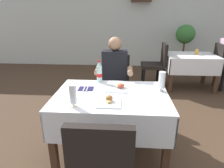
# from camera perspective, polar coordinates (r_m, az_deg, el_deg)

# --- Properties ---
(ground_plane) EXTENTS (11.00, 11.00, 0.00)m
(ground_plane) POSITION_cam_1_polar(r_m,az_deg,el_deg) (2.48, 2.34, -18.72)
(ground_plane) COLOR #473323
(back_wall) EXTENTS (11.00, 0.12, 2.93)m
(back_wall) POSITION_cam_1_polar(r_m,az_deg,el_deg) (5.96, 3.83, 19.42)
(back_wall) COLOR silver
(back_wall) RESTS_ON ground
(main_dining_table) EXTENTS (1.23, 0.88, 0.74)m
(main_dining_table) POSITION_cam_1_polar(r_m,az_deg,el_deg) (2.15, -0.19, -7.04)
(main_dining_table) COLOR white
(main_dining_table) RESTS_ON ground
(chair_far_diner_seat) EXTENTS (0.44, 0.50, 0.97)m
(chair_far_diner_seat) POSITION_cam_1_polar(r_m,az_deg,el_deg) (2.92, 1.00, 0.15)
(chair_far_diner_seat) COLOR black
(chair_far_diner_seat) RESTS_ON ground
(chair_near_camera_side) EXTENTS (0.44, 0.50, 0.97)m
(chair_near_camera_side) POSITION_cam_1_polar(r_m,az_deg,el_deg) (1.48, -2.71, -22.73)
(chair_near_camera_side) COLOR black
(chair_near_camera_side) RESTS_ON ground
(seated_diner_far) EXTENTS (0.50, 0.46, 1.26)m
(seated_diner_far) POSITION_cam_1_polar(r_m,az_deg,el_deg) (2.77, 0.78, 2.42)
(seated_diner_far) COLOR #282D42
(seated_diner_far) RESTS_ON ground
(plate_near_camera) EXTENTS (0.23, 0.23, 0.07)m
(plate_near_camera) POSITION_cam_1_polar(r_m,az_deg,el_deg) (1.88, -0.88, -5.17)
(plate_near_camera) COLOR white
(plate_near_camera) RESTS_ON main_dining_table
(plate_far_diner) EXTENTS (0.25, 0.25, 0.07)m
(plate_far_diner) POSITION_cam_1_polar(r_m,az_deg,el_deg) (2.22, 1.82, -1.04)
(plate_far_diner) COLOR white
(plate_far_diner) RESTS_ON main_dining_table
(beer_glass_left) EXTENTS (0.07, 0.07, 0.22)m
(beer_glass_left) POSITION_cam_1_polar(r_m,az_deg,el_deg) (1.81, -11.55, -3.42)
(beer_glass_left) COLOR white
(beer_glass_left) RESTS_ON main_dining_table
(beer_glass_middle) EXTENTS (0.07, 0.07, 0.23)m
(beer_glass_middle) POSITION_cam_1_polar(r_m,az_deg,el_deg) (2.19, 14.61, 0.77)
(beer_glass_middle) COLOR white
(beer_glass_middle) RESTS_ON main_dining_table
(cola_bottle_primary) EXTENTS (0.07, 0.07, 0.28)m
(cola_bottle_primary) POSITION_cam_1_polar(r_m,az_deg,el_deg) (2.41, -3.80, 3.36)
(cola_bottle_primary) COLOR silver
(cola_bottle_primary) RESTS_ON main_dining_table
(napkin_cutlery_set) EXTENTS (0.17, 0.19, 0.01)m
(napkin_cutlery_set) POSITION_cam_1_polar(r_m,az_deg,el_deg) (2.24, -7.77, -1.36)
(napkin_cutlery_set) COLOR #231E4C
(napkin_cutlery_set) RESTS_ON main_dining_table
(background_dining_table) EXTENTS (1.03, 0.76, 0.74)m
(background_dining_table) POSITION_cam_1_polar(r_m,az_deg,el_deg) (4.45, 22.28, 5.74)
(background_dining_table) COLOR white
(background_dining_table) RESTS_ON ground
(background_chair_left) EXTENTS (0.50, 0.44, 0.97)m
(background_chair_left) POSITION_cam_1_polar(r_m,az_deg,el_deg) (4.27, 12.99, 6.20)
(background_chair_left) COLOR black
(background_chair_left) RESTS_ON ground
(background_table_tumbler) EXTENTS (0.06, 0.06, 0.11)m
(background_table_tumbler) POSITION_cam_1_polar(r_m,az_deg,el_deg) (4.45, 23.95, 8.69)
(background_table_tumbler) COLOR #C68928
(background_table_tumbler) RESTS_ON background_dining_table
(potted_plant_corner) EXTENTS (0.50, 0.50, 1.28)m
(potted_plant_corner) POSITION_cam_1_polar(r_m,az_deg,el_deg) (5.70, 20.82, 12.00)
(potted_plant_corner) COLOR brown
(potted_plant_corner) RESTS_ON ground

